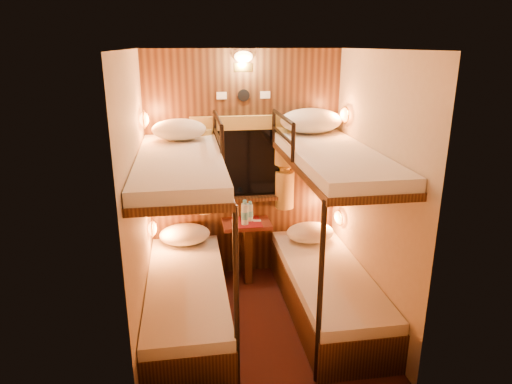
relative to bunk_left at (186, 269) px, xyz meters
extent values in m
plane|color=black|center=(0.65, -0.07, -0.56)|extent=(2.10, 2.10, 0.00)
plane|color=silver|center=(0.65, -0.07, 1.84)|extent=(2.10, 2.10, 0.00)
plane|color=#C6B293|center=(0.65, 0.98, 0.64)|extent=(2.40, 0.00, 2.40)
plane|color=#C6B293|center=(0.65, -1.12, 0.64)|extent=(2.40, 0.00, 2.40)
plane|color=#C6B293|center=(-0.35, -0.07, 0.64)|extent=(0.00, 2.40, 2.40)
plane|color=#C6B293|center=(1.65, -0.07, 0.64)|extent=(0.00, 2.40, 2.40)
cube|color=black|center=(0.65, 0.97, 0.64)|extent=(2.00, 0.03, 2.40)
cube|color=black|center=(0.00, 0.00, -0.38)|extent=(0.70, 1.90, 0.35)
cube|color=silver|center=(0.00, 0.00, -0.16)|extent=(0.68, 1.88, 0.10)
cube|color=black|center=(0.00, 0.00, 0.89)|extent=(0.70, 1.90, 0.06)
cube|color=silver|center=(0.00, 0.00, 0.97)|extent=(0.68, 1.88, 0.10)
cylinder|color=black|center=(0.35, -0.90, 0.17)|extent=(0.04, 0.04, 1.45)
cylinder|color=black|center=(0.35, 0.88, 1.08)|extent=(0.04, 0.04, 0.32)
cylinder|color=black|center=(0.35, 0.03, 1.08)|extent=(0.04, 0.04, 0.32)
cylinder|color=black|center=(0.35, 0.46, 1.24)|extent=(0.04, 0.85, 0.04)
cylinder|color=black|center=(0.35, 0.46, 1.07)|extent=(0.03, 0.85, 0.03)
cube|color=black|center=(1.30, 0.00, -0.38)|extent=(0.70, 1.90, 0.35)
cube|color=silver|center=(1.30, 0.00, -0.16)|extent=(0.68, 1.88, 0.10)
cube|color=black|center=(1.30, 0.00, 0.89)|extent=(0.70, 1.90, 0.06)
cube|color=silver|center=(1.30, 0.00, 0.97)|extent=(0.68, 1.88, 0.10)
cylinder|color=black|center=(0.95, -0.90, 0.17)|extent=(0.04, 0.04, 1.45)
cylinder|color=black|center=(0.95, 0.88, 1.08)|extent=(0.04, 0.04, 0.32)
cylinder|color=black|center=(0.95, 0.03, 1.08)|extent=(0.04, 0.04, 0.32)
cylinder|color=black|center=(0.95, 0.46, 1.24)|extent=(0.04, 0.85, 0.04)
cylinder|color=black|center=(0.95, 0.46, 1.07)|extent=(0.03, 0.85, 0.03)
cube|color=black|center=(0.65, 0.95, 0.69)|extent=(0.98, 0.02, 0.78)
cube|color=black|center=(0.65, 0.94, 0.69)|extent=(0.90, 0.01, 0.70)
cube|color=black|center=(0.65, 0.90, 0.31)|extent=(1.00, 0.12, 0.04)
cube|color=olive|center=(0.65, 0.91, 1.12)|extent=(1.10, 0.06, 0.14)
cylinder|color=olive|center=(0.22, 0.90, 0.87)|extent=(0.22, 0.22, 0.40)
cylinder|color=olive|center=(0.22, 0.90, 0.64)|extent=(0.11, 0.11, 0.12)
cylinder|color=olive|center=(0.22, 0.90, 0.39)|extent=(0.20, 0.20, 0.40)
torus|color=gold|center=(0.22, 0.90, 0.64)|extent=(0.14, 0.14, 0.02)
cylinder|color=olive|center=(1.08, 0.90, 0.87)|extent=(0.22, 0.22, 0.40)
cylinder|color=olive|center=(1.08, 0.90, 0.64)|extent=(0.11, 0.11, 0.12)
cylinder|color=olive|center=(1.08, 0.90, 0.39)|extent=(0.20, 0.20, 0.40)
torus|color=gold|center=(1.08, 0.90, 0.64)|extent=(0.14, 0.14, 0.02)
cylinder|color=black|center=(0.65, 0.95, 1.39)|extent=(0.12, 0.02, 0.12)
cube|color=silver|center=(0.43, 0.95, 1.39)|extent=(0.10, 0.01, 0.07)
cube|color=silver|center=(0.87, 0.95, 1.39)|extent=(0.10, 0.01, 0.07)
cube|color=gold|center=(0.65, 0.95, 1.66)|extent=(0.18, 0.01, 0.08)
ellipsoid|color=#FFCC8C|center=(0.65, 0.93, 1.76)|extent=(0.18, 0.09, 0.11)
ellipsoid|color=orange|center=(-0.31, 0.63, 0.14)|extent=(0.08, 0.20, 0.13)
torus|color=gold|center=(-0.31, 0.63, 0.14)|extent=(0.02, 0.17, 0.17)
ellipsoid|color=orange|center=(-0.31, 0.63, 1.22)|extent=(0.08, 0.20, 0.13)
torus|color=gold|center=(-0.31, 0.63, 1.22)|extent=(0.02, 0.17, 0.17)
ellipsoid|color=orange|center=(1.61, 0.63, 0.14)|extent=(0.08, 0.20, 0.13)
torus|color=gold|center=(1.61, 0.63, 0.14)|extent=(0.02, 0.17, 0.17)
ellipsoid|color=orange|center=(1.61, 0.63, 1.22)|extent=(0.08, 0.20, 0.13)
torus|color=gold|center=(1.61, 0.63, 1.22)|extent=(0.02, 0.17, 0.17)
cube|color=#561913|center=(0.65, 0.78, 0.07)|extent=(0.50, 0.34, 0.04)
cube|color=black|center=(0.65, 0.78, -0.25)|extent=(0.08, 0.30, 0.61)
cube|color=maroon|center=(0.65, 0.78, 0.09)|extent=(0.30, 0.34, 0.01)
cylinder|color=#99BFE5|center=(0.62, 0.72, 0.21)|extent=(0.07, 0.07, 0.23)
cylinder|color=#4397CB|center=(0.62, 0.72, 0.19)|extent=(0.08, 0.08, 0.08)
cylinder|color=#4397CB|center=(0.62, 0.72, 0.34)|extent=(0.04, 0.04, 0.03)
cylinder|color=#99BFE5|center=(0.69, 0.81, 0.18)|extent=(0.06, 0.06, 0.19)
cylinder|color=#4397CB|center=(0.69, 0.81, 0.18)|extent=(0.06, 0.06, 0.07)
cylinder|color=#4397CB|center=(0.69, 0.81, 0.30)|extent=(0.03, 0.03, 0.03)
cube|color=silver|center=(0.70, 0.82, 0.09)|extent=(0.07, 0.06, 0.01)
cube|color=silver|center=(0.76, 0.79, 0.09)|extent=(0.09, 0.07, 0.01)
ellipsoid|color=silver|center=(0.00, 0.77, 0.00)|extent=(0.52, 0.37, 0.21)
ellipsoid|color=silver|center=(1.30, 0.62, 0.00)|extent=(0.50, 0.36, 0.20)
ellipsoid|color=silver|center=(0.00, 0.60, 1.13)|extent=(0.50, 0.36, 0.20)
ellipsoid|color=silver|center=(1.30, 0.75, 1.15)|extent=(0.62, 0.45, 0.24)
camera|label=1|loc=(0.05, -3.65, 1.88)|focal=32.00mm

